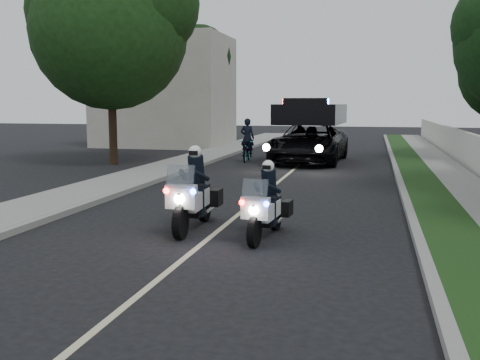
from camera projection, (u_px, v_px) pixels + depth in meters
name	position (u px, v px, depth m)	size (l,w,h in m)	color
ground	(151.00, 286.00, 8.15)	(120.00, 120.00, 0.00)	black
curb_right	(402.00, 190.00, 16.79)	(0.20, 60.00, 0.15)	gray
grass_verge	(426.00, 190.00, 16.62)	(1.20, 60.00, 0.16)	#193814
sidewalk_right	(472.00, 192.00, 16.31)	(1.40, 60.00, 0.16)	gray
curb_left	(155.00, 181.00, 18.72)	(0.20, 60.00, 0.15)	gray
sidewalk_left	(126.00, 180.00, 18.98)	(2.00, 60.00, 0.16)	gray
building_far	(165.00, 92.00, 35.03)	(8.00, 6.00, 7.00)	#A8A396
lane_marking	(272.00, 187.00, 17.76)	(0.12, 50.00, 0.01)	#BFB78C
police_moto_left	(194.00, 229.00, 11.82)	(0.75, 2.15, 1.82)	silver
police_moto_right	(266.00, 238.00, 11.07)	(0.65, 1.87, 1.59)	silver
police_suv	(309.00, 162.00, 25.41)	(3.02, 6.53, 3.17)	black
bicycle	(247.00, 161.00, 25.76)	(0.67, 1.92, 1.00)	black
cyclist	(247.00, 161.00, 25.76)	(0.66, 0.44, 1.84)	black
tree_left_near	(114.00, 165.00, 24.42)	(6.78, 6.78, 11.31)	#193C14
tree_left_far	(183.00, 145.00, 36.07)	(5.55, 5.55, 9.25)	black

